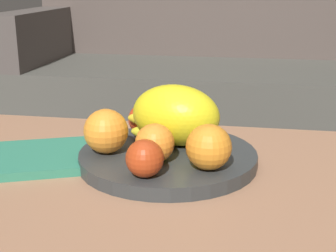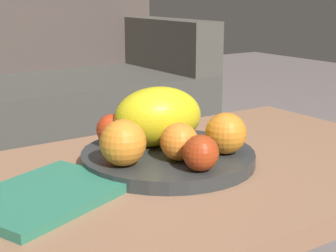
% 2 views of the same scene
% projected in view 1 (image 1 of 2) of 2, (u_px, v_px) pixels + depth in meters
% --- Properties ---
extents(coffee_table, '(1.05, 0.61, 0.42)m').
position_uv_depth(coffee_table, '(168.00, 195.00, 0.89)').
color(coffee_table, '#9B6D50').
rests_on(coffee_table, ground_plane).
extents(couch, '(1.70, 0.70, 0.90)m').
position_uv_depth(couch, '(216.00, 84.00, 2.12)').
color(couch, '#46453F').
rests_on(couch, ground_plane).
extents(fruit_bowl, '(0.33, 0.33, 0.03)m').
position_uv_depth(fruit_bowl, '(168.00, 158.00, 0.91)').
color(fruit_bowl, '#303435').
rests_on(fruit_bowl, coffee_table).
extents(melon_large_front, '(0.20, 0.16, 0.12)m').
position_uv_depth(melon_large_front, '(178.00, 115.00, 0.93)').
color(melon_large_front, yellow).
rests_on(melon_large_front, fruit_bowl).
extents(orange_front, '(0.07, 0.07, 0.07)m').
position_uv_depth(orange_front, '(155.00, 143.00, 0.85)').
color(orange_front, orange).
rests_on(orange_front, fruit_bowl).
extents(orange_left, '(0.08, 0.08, 0.08)m').
position_uv_depth(orange_left, '(209.00, 147.00, 0.82)').
color(orange_left, orange).
rests_on(orange_left, fruit_bowl).
extents(orange_right, '(0.08, 0.08, 0.08)m').
position_uv_depth(orange_right, '(106.00, 131.00, 0.89)').
color(orange_right, orange).
rests_on(orange_right, fruit_bowl).
extents(apple_front, '(0.06, 0.06, 0.06)m').
position_uv_depth(apple_front, '(145.00, 158.00, 0.79)').
color(apple_front, '#B03915').
rests_on(apple_front, fruit_bowl).
extents(apple_left, '(0.06, 0.06, 0.06)m').
position_uv_depth(apple_left, '(143.00, 119.00, 1.00)').
color(apple_left, red).
rests_on(apple_left, fruit_bowl).
extents(banana_bunch, '(0.17, 0.10, 0.06)m').
position_uv_depth(banana_bunch, '(168.00, 128.00, 0.95)').
color(banana_bunch, yellow).
rests_on(banana_bunch, fruit_bowl).
extents(magazine, '(0.30, 0.26, 0.02)m').
position_uv_depth(magazine, '(28.00, 158.00, 0.93)').
color(magazine, '#2F7E61').
rests_on(magazine, coffee_table).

